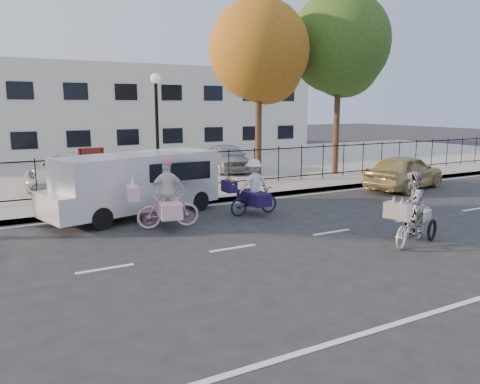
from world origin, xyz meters
TOP-DOWN VIEW (x-y plane):
  - ground at (0.00, 0.00)m, footprint 120.00×120.00m
  - road_markings at (0.00, 0.00)m, footprint 60.00×9.52m
  - curb at (0.00, 5.05)m, footprint 60.00×0.10m
  - sidewalk at (0.00, 6.10)m, footprint 60.00×2.20m
  - parking_lot at (0.00, 15.00)m, footprint 60.00×15.60m
  - iron_fence at (0.00, 7.20)m, footprint 58.00×0.06m
  - building at (0.00, 25.00)m, footprint 34.00×10.00m
  - lamppost at (0.50, 6.80)m, footprint 0.36×0.36m
  - street_sign at (-1.85, 6.80)m, footprint 0.85×0.06m
  - zebra_trike at (3.97, -1.76)m, footprint 2.08×1.42m
  - unicorn_bike at (-0.72, 2.55)m, footprint 2.02×1.43m
  - bull_bike at (2.21, 2.84)m, footprint 1.85×1.27m
  - white_van at (-1.03, 4.48)m, footprint 5.74×3.07m
  - gold_sedan at (9.87, 3.80)m, footprint 4.50×2.73m
  - lot_car_b at (-2.24, 10.17)m, footprint 3.70×5.28m
  - lot_car_d at (5.53, 11.12)m, footprint 2.42×4.26m
  - tree_mid at (5.61, 8.07)m, footprint 4.25×4.25m
  - tree_east at (9.82, 7.94)m, footprint 4.65×4.65m

SIDE VIEW (x-z plane):
  - ground at x=0.00m, z-range 0.00..0.00m
  - road_markings at x=0.00m, z-range 0.00..0.01m
  - curb at x=0.00m, z-range 0.00..0.15m
  - sidewalk at x=0.00m, z-range 0.00..0.15m
  - parking_lot at x=0.00m, z-range 0.00..0.15m
  - bull_bike at x=2.21m, z-range -0.17..1.56m
  - zebra_trike at x=3.97m, z-range -0.21..1.60m
  - gold_sedan at x=9.87m, z-range 0.00..1.43m
  - unicorn_bike at x=-0.72m, z-range -0.26..1.74m
  - lot_car_b at x=-2.24m, z-range 0.15..1.49m
  - lot_car_d at x=5.53m, z-range 0.15..1.52m
  - iron_fence at x=0.00m, z-range 0.15..1.65m
  - white_van at x=-1.03m, z-range 0.10..2.01m
  - street_sign at x=-1.85m, z-range 0.52..2.32m
  - building at x=0.00m, z-range 0.00..6.00m
  - lamppost at x=0.50m, z-range 0.95..5.28m
  - tree_mid at x=5.61m, z-range 1.56..9.35m
  - tree_east at x=9.82m, z-range 1.71..10.22m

